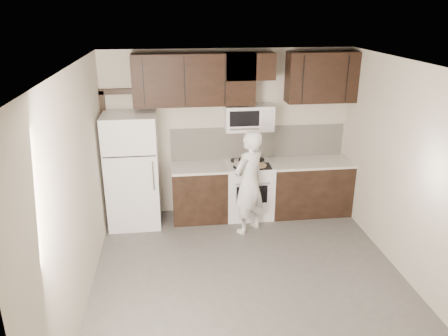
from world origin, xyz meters
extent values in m
plane|color=#53514E|center=(0.00, 0.00, 0.00)|extent=(4.50, 4.50, 0.00)
plane|color=beige|center=(0.00, 2.25, 1.35)|extent=(4.00, 0.00, 4.00)
plane|color=white|center=(0.00, 0.00, 2.70)|extent=(4.50, 4.50, 0.00)
cube|color=black|center=(-0.52, 1.94, 0.43)|extent=(0.87, 0.62, 0.87)
cube|color=black|center=(1.34, 1.94, 0.43)|extent=(1.32, 0.62, 0.87)
cube|color=white|center=(-0.52, 1.94, 0.89)|extent=(0.87, 0.64, 0.04)
cube|color=white|center=(1.34, 1.94, 0.89)|extent=(1.32, 0.64, 0.04)
cube|color=white|center=(0.30, 1.94, 0.45)|extent=(0.76, 0.62, 0.89)
cube|color=white|center=(0.30, 1.94, 0.90)|extent=(0.76, 0.62, 0.02)
cube|color=black|center=(0.30, 1.63, 0.50)|extent=(0.50, 0.01, 0.30)
cylinder|color=silver|center=(0.30, 1.60, 0.70)|extent=(0.55, 0.02, 0.02)
cylinder|color=black|center=(0.12, 1.79, 0.93)|extent=(0.20, 0.20, 0.03)
cylinder|color=black|center=(0.48, 1.79, 0.93)|extent=(0.20, 0.20, 0.03)
cylinder|color=black|center=(0.12, 2.09, 0.93)|extent=(0.20, 0.20, 0.03)
cylinder|color=black|center=(0.48, 2.09, 0.93)|extent=(0.20, 0.20, 0.03)
cube|color=beige|center=(0.50, 2.24, 1.18)|extent=(2.90, 0.02, 0.54)
cube|color=black|center=(-0.55, 2.08, 2.26)|extent=(1.85, 0.35, 0.78)
cube|color=black|center=(1.45, 2.08, 2.26)|extent=(1.10, 0.35, 0.78)
cube|color=black|center=(0.30, 2.08, 2.45)|extent=(0.76, 0.35, 0.40)
cube|color=white|center=(0.30, 2.06, 1.65)|extent=(0.76, 0.38, 0.40)
cube|color=black|center=(0.20, 1.86, 1.68)|extent=(0.46, 0.01, 0.24)
cube|color=silver|center=(0.56, 1.86, 1.68)|extent=(0.18, 0.01, 0.24)
cylinder|color=silver|center=(0.20, 1.84, 1.52)|extent=(0.46, 0.02, 0.02)
cube|color=white|center=(-1.55, 1.89, 0.90)|extent=(0.80, 0.72, 1.80)
cube|color=black|center=(-1.55, 1.53, 1.25)|extent=(0.77, 0.01, 0.02)
cylinder|color=silver|center=(-1.22, 1.50, 0.95)|extent=(0.03, 0.03, 0.45)
cube|color=black|center=(-1.96, 2.21, 1.05)|extent=(0.08, 0.08, 2.10)
cube|color=black|center=(-1.75, 2.21, 2.08)|extent=(0.50, 0.08, 0.08)
cylinder|color=silver|center=(0.12, 1.79, 0.98)|extent=(0.18, 0.18, 0.13)
sphere|color=black|center=(0.12, 1.79, 1.06)|extent=(0.04, 0.04, 0.04)
cylinder|color=black|center=(0.25, 1.80, 1.00)|extent=(0.17, 0.04, 0.02)
cube|color=black|center=(0.42, 1.78, 0.92)|extent=(0.39, 0.30, 0.02)
cylinder|color=beige|center=(0.42, 1.78, 0.94)|extent=(0.27, 0.27, 0.02)
imported|color=silver|center=(0.20, 1.39, 0.81)|extent=(0.70, 0.67, 1.62)
camera|label=1|loc=(-0.91, -4.59, 3.31)|focal=35.00mm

